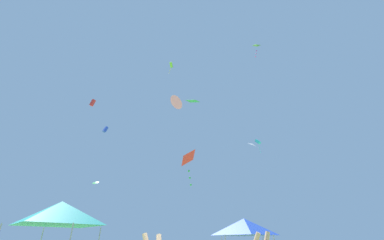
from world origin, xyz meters
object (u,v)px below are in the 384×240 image
object	(u,v)px
canopy_tent_blue	(245,227)
kite_red_diamond	(188,159)
kite_cyan_box	(258,142)
kite_white_delta	(252,144)
kite_green_diamond	(193,100)
kite_red_box	(93,103)
kite_pink_delta	(177,102)
canopy_tent_teal	(60,213)
kite_lime_box	(171,65)
kite_lime_diamond	(256,45)
kite_green_delta	(96,182)
kite_blue_box	(105,129)

from	to	relation	value
canopy_tent_blue	kite_red_diamond	world-z (taller)	kite_red_diamond
kite_cyan_box	kite_white_delta	distance (m)	4.02
kite_green_diamond	kite_red_box	distance (m)	20.57
kite_green_diamond	kite_white_delta	distance (m)	19.37
kite_pink_delta	kite_red_box	distance (m)	21.52
canopy_tent_blue	canopy_tent_teal	size ratio (longest dim) A/B	0.87
kite_lime_box	kite_red_diamond	world-z (taller)	kite_lime_box
kite_red_diamond	kite_green_diamond	world-z (taller)	kite_green_diamond
kite_cyan_box	kite_red_box	xyz separation A→B (m)	(-23.58, -1.40, 5.99)
kite_lime_diamond	kite_white_delta	xyz separation A→B (m)	(0.52, 11.36, -9.25)
kite_red_diamond	kite_green_delta	world-z (taller)	kite_red_diamond
kite_lime_box	kite_blue_box	world-z (taller)	kite_lime_box
kite_lime_diamond	kite_red_diamond	bearing A→B (deg)	-172.19
kite_green_diamond	kite_lime_diamond	size ratio (longest dim) A/B	0.63
kite_cyan_box	kite_white_delta	size ratio (longest dim) A/B	0.97
canopy_tent_teal	kite_green_delta	size ratio (longest dim) A/B	4.20
canopy_tent_blue	kite_blue_box	distance (m)	25.46
kite_red_box	kite_blue_box	world-z (taller)	kite_red_box
canopy_tent_teal	kite_green_delta	xyz separation A→B (m)	(-5.74, 16.44, 5.12)
canopy_tent_teal	kite_green_diamond	bearing A→B (deg)	45.65
kite_lime_diamond	kite_green_delta	bearing A→B (deg)	167.50
kite_green_delta	kite_lime_box	bearing A→B (deg)	13.75
canopy_tent_teal	kite_red_diamond	xyz separation A→B (m)	(5.39, 10.86, 6.06)
kite_lime_box	kite_pink_delta	bearing A→B (deg)	-79.38
kite_pink_delta	kite_lime_diamond	size ratio (longest dim) A/B	0.62
canopy_tent_blue	kite_cyan_box	size ratio (longest dim) A/B	1.55
kite_lime_diamond	kite_green_delta	size ratio (longest dim) A/B	2.91
canopy_tent_teal	kite_white_delta	bearing A→B (deg)	58.02
canopy_tent_blue	kite_red_box	bearing A→B (deg)	141.93
canopy_tent_teal	kite_cyan_box	xyz separation A→B (m)	(14.54, 19.56, 11.11)
kite_red_diamond	kite_red_box	size ratio (longest dim) A/B	3.01
canopy_tent_teal	kite_blue_box	distance (m)	23.68
kite_pink_delta	kite_green_diamond	distance (m)	2.70
kite_lime_diamond	kite_cyan_box	distance (m)	12.84
canopy_tent_blue	kite_pink_delta	bearing A→B (deg)	175.95
canopy_tent_teal	kite_lime_box	bearing A→B (deg)	83.11
kite_cyan_box	canopy_tent_teal	bearing A→B (deg)	-126.63
canopy_tent_blue	kite_lime_box	world-z (taller)	kite_lime_box
kite_lime_diamond	kite_lime_box	bearing A→B (deg)	151.88
kite_white_delta	kite_lime_box	bearing A→B (deg)	-157.95
kite_blue_box	kite_lime_diamond	bearing A→B (deg)	-17.69
kite_red_diamond	kite_blue_box	distance (m)	15.93
kite_lime_box	kite_cyan_box	size ratio (longest dim) A/B	1.01
canopy_tent_blue	kite_red_diamond	size ratio (longest dim) A/B	0.96
canopy_tent_teal	kite_pink_delta	distance (m)	10.66
kite_pink_delta	kite_cyan_box	distance (m)	18.34
kite_red_diamond	kite_white_delta	xyz separation A→B (m)	(9.22, 12.55, 6.21)
canopy_tent_blue	canopy_tent_teal	distance (m)	9.98
canopy_tent_teal	kite_pink_delta	bearing A→B (deg)	40.54
canopy_tent_teal	kite_green_delta	distance (m)	18.15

